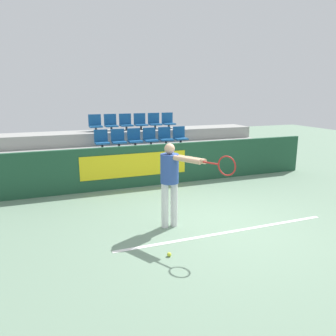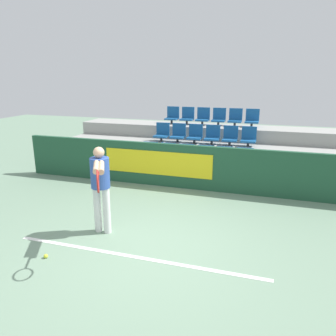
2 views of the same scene
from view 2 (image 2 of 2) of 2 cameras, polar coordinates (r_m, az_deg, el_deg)
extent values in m
plane|color=gray|center=(5.59, -4.47, -13.42)|extent=(30.00, 30.00, 0.00)
cube|color=white|center=(5.32, -5.91, -15.11)|extent=(4.16, 0.08, 0.01)
cube|color=#1E4C33|center=(8.08, 3.50, 0.19)|extent=(9.02, 0.12, 1.10)
cube|color=yellow|center=(8.22, -1.90, 0.87)|extent=(2.81, 0.02, 0.60)
cube|color=#9E9E99|center=(8.77, 4.47, -0.98)|extent=(8.62, 1.09, 0.39)
cube|color=#9E9E99|center=(9.75, 5.96, 1.90)|extent=(8.62, 1.09, 0.78)
cube|color=#9E9E99|center=(10.75, 7.19, 4.26)|extent=(8.62, 1.09, 1.18)
cylinder|color=#333333|center=(9.11, -3.37, 1.40)|extent=(0.07, 0.07, 0.13)
cube|color=#195693|center=(9.09, -3.38, 1.96)|extent=(0.41, 0.38, 0.05)
cube|color=#195693|center=(9.20, -3.03, 3.46)|extent=(0.41, 0.04, 0.37)
cylinder|color=#333333|center=(8.95, -0.27, 1.15)|extent=(0.07, 0.07, 0.13)
cube|color=#195693|center=(8.92, -0.27, 1.72)|extent=(0.41, 0.38, 0.05)
cube|color=#195693|center=(9.03, 0.06, 3.25)|extent=(0.41, 0.04, 0.37)
cylinder|color=#333333|center=(8.81, 2.94, 0.90)|extent=(0.07, 0.07, 0.13)
cube|color=#195693|center=(8.78, 2.95, 1.47)|extent=(0.41, 0.38, 0.05)
cube|color=#195693|center=(8.89, 3.25, 3.02)|extent=(0.41, 0.04, 0.37)
cylinder|color=#333333|center=(8.70, 6.25, 0.63)|extent=(0.07, 0.07, 0.13)
cube|color=#195693|center=(8.67, 6.26, 1.21)|extent=(0.41, 0.38, 0.05)
cube|color=#195693|center=(8.78, 6.52, 2.78)|extent=(0.41, 0.04, 0.37)
cylinder|color=#333333|center=(8.62, 9.62, 0.35)|extent=(0.07, 0.07, 0.13)
cube|color=#195693|center=(8.59, 9.65, 0.93)|extent=(0.41, 0.38, 0.05)
cube|color=#195693|center=(8.70, 9.87, 2.53)|extent=(0.41, 0.04, 0.37)
cylinder|color=#333333|center=(8.57, 13.05, 0.06)|extent=(0.07, 0.07, 0.13)
cube|color=#195693|center=(8.54, 13.09, 0.65)|extent=(0.41, 0.38, 0.05)
cube|color=#195693|center=(8.65, 13.27, 2.26)|extent=(0.41, 0.04, 0.37)
cylinder|color=#333333|center=(10.03, -1.18, 5.07)|extent=(0.07, 0.07, 0.13)
cube|color=#195693|center=(10.02, -1.19, 5.58)|extent=(0.41, 0.38, 0.05)
cube|color=#195693|center=(10.14, -0.88, 6.90)|extent=(0.41, 0.04, 0.37)
cylinder|color=#333333|center=(9.88, 1.67, 4.90)|extent=(0.07, 0.07, 0.13)
cube|color=#195693|center=(9.86, 1.68, 5.42)|extent=(0.41, 0.38, 0.05)
cube|color=#195693|center=(9.99, 1.96, 6.75)|extent=(0.41, 0.04, 0.37)
cylinder|color=#333333|center=(9.76, 4.61, 4.71)|extent=(0.07, 0.07, 0.13)
cube|color=#195693|center=(9.74, 4.62, 5.23)|extent=(0.41, 0.38, 0.05)
cube|color=#195693|center=(9.86, 4.87, 6.59)|extent=(0.41, 0.04, 0.37)
cylinder|color=#333333|center=(9.66, 7.62, 4.50)|extent=(0.07, 0.07, 0.13)
cube|color=#195693|center=(9.64, 7.64, 5.03)|extent=(0.41, 0.38, 0.05)
cube|color=#195693|center=(9.77, 7.86, 6.41)|extent=(0.41, 0.04, 0.37)
cylinder|color=#333333|center=(9.58, 10.67, 4.28)|extent=(0.07, 0.07, 0.13)
cube|color=#195693|center=(9.57, 10.70, 4.81)|extent=(0.41, 0.38, 0.05)
cube|color=#195693|center=(9.69, 10.89, 6.20)|extent=(0.41, 0.04, 0.37)
cylinder|color=#333333|center=(9.54, 13.76, 4.04)|extent=(0.07, 0.07, 0.13)
cube|color=#195693|center=(9.52, 13.80, 4.58)|extent=(0.41, 0.38, 0.05)
cube|color=#195693|center=(9.65, 13.96, 5.97)|extent=(0.41, 0.04, 0.37)
cylinder|color=#333333|center=(11.00, 0.65, 8.10)|extent=(0.07, 0.07, 0.13)
cube|color=#195693|center=(10.99, 0.65, 8.57)|extent=(0.41, 0.38, 0.05)
cube|color=#195693|center=(11.12, 0.91, 9.74)|extent=(0.41, 0.04, 0.37)
cylinder|color=#333333|center=(10.86, 3.29, 7.97)|extent=(0.07, 0.07, 0.13)
cube|color=#195693|center=(10.85, 3.30, 8.45)|extent=(0.41, 0.38, 0.05)
cube|color=#195693|center=(10.99, 3.54, 9.63)|extent=(0.41, 0.04, 0.37)
cylinder|color=#333333|center=(10.75, 5.99, 7.83)|extent=(0.07, 0.07, 0.13)
cube|color=#195693|center=(10.73, 6.01, 8.31)|extent=(0.41, 0.38, 0.05)
cube|color=#195693|center=(10.87, 6.22, 9.50)|extent=(0.41, 0.04, 0.37)
cylinder|color=#333333|center=(10.65, 8.74, 7.66)|extent=(0.07, 0.07, 0.13)
cube|color=#195693|center=(10.64, 8.76, 8.15)|extent=(0.41, 0.38, 0.05)
cube|color=#195693|center=(10.78, 8.95, 9.35)|extent=(0.41, 0.04, 0.37)
cylinder|color=#333333|center=(10.59, 11.53, 7.48)|extent=(0.07, 0.07, 0.13)
cube|color=#195693|center=(10.58, 11.56, 7.97)|extent=(0.41, 0.38, 0.05)
cube|color=#195693|center=(10.72, 11.72, 9.18)|extent=(0.41, 0.04, 0.37)
cylinder|color=#333333|center=(10.55, 14.35, 7.27)|extent=(0.07, 0.07, 0.13)
cube|color=#195693|center=(10.54, 14.38, 7.76)|extent=(0.41, 0.38, 0.05)
cube|color=#195693|center=(10.68, 14.52, 8.98)|extent=(0.41, 0.04, 0.37)
cylinder|color=silver|center=(6.02, -12.16, -7.04)|extent=(0.13, 0.13, 0.85)
cylinder|color=silver|center=(5.94, -10.62, -7.28)|extent=(0.13, 0.13, 0.85)
cylinder|color=#2D4C99|center=(5.75, -11.77, -0.83)|extent=(0.33, 0.33, 0.53)
sphere|color=tan|center=(5.66, -11.97, 2.67)|extent=(0.19, 0.19, 0.19)
cylinder|color=tan|center=(5.28, -12.40, 0.19)|extent=(0.34, 0.53, 0.09)
cylinder|color=tan|center=(5.24, -11.54, 0.11)|extent=(0.34, 0.53, 0.09)
cylinder|color=#AD231E|center=(4.85, -12.05, -1.20)|extent=(0.17, 0.28, 0.03)
torus|color=#AD231E|center=(4.56, -12.12, -2.28)|extent=(0.17, 0.30, 0.32)
sphere|color=#CCDB33|center=(5.58, -20.52, -14.17)|extent=(0.07, 0.07, 0.07)
camera|label=1|loc=(4.86, -78.41, -0.06)|focal=35.00mm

